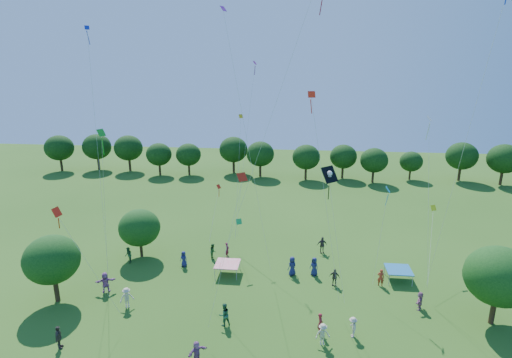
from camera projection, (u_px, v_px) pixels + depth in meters
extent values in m
cylinder|color=#422B19|center=(57.00, 291.00, 32.68)|extent=(0.39, 0.39, 1.90)
ellipsoid|color=#184815|center=(52.00, 259.00, 31.93)|extent=(4.35, 4.35, 3.92)
cylinder|color=#422B19|center=(141.00, 250.00, 40.51)|extent=(0.29, 0.29, 1.42)
ellipsoid|color=#184815|center=(139.00, 228.00, 39.86)|extent=(4.10, 4.10, 3.69)
cylinder|color=#422B19|center=(493.00, 312.00, 29.81)|extent=(0.39, 0.39, 1.88)
ellipsoid|color=#184815|center=(499.00, 276.00, 29.00)|extent=(4.83, 4.83, 4.35)
cylinder|color=#422B19|center=(62.00, 165.00, 74.55)|extent=(0.44, 0.44, 2.15)
ellipsoid|color=#123810|center=(59.00, 148.00, 73.68)|extent=(5.17, 5.17, 4.65)
cylinder|color=#422B19|center=(99.00, 164.00, 75.44)|extent=(0.45, 0.45, 2.17)
ellipsoid|color=#123810|center=(97.00, 147.00, 74.56)|extent=(5.22, 5.22, 4.70)
cylinder|color=#422B19|center=(130.00, 165.00, 74.46)|extent=(0.44, 0.44, 2.15)
ellipsoid|color=#123810|center=(128.00, 148.00, 73.59)|extent=(5.17, 5.17, 4.65)
cylinder|color=#422B19|center=(160.00, 170.00, 71.63)|extent=(0.38, 0.38, 1.87)
ellipsoid|color=#123810|center=(159.00, 154.00, 70.87)|extent=(4.48, 4.48, 4.03)
cylinder|color=#422B19|center=(189.00, 170.00, 71.67)|extent=(0.38, 0.38, 1.84)
ellipsoid|color=#123810|center=(188.00, 155.00, 70.92)|extent=(4.42, 4.42, 3.98)
cylinder|color=#422B19|center=(234.00, 167.00, 73.12)|extent=(0.44, 0.44, 2.14)
ellipsoid|color=#123810|center=(233.00, 150.00, 72.25)|extent=(5.14, 5.14, 4.63)
cylinder|color=#422B19|center=(260.00, 171.00, 70.52)|extent=(0.42, 0.42, 2.03)
ellipsoid|color=#123810|center=(260.00, 154.00, 69.70)|extent=(4.86, 4.86, 4.37)
cylinder|color=#422B19|center=(306.00, 174.00, 68.63)|extent=(0.40, 0.40, 1.96)
ellipsoid|color=#123810|center=(306.00, 157.00, 67.83)|extent=(4.71, 4.71, 4.24)
cylinder|color=#422B19|center=(342.00, 173.00, 69.44)|extent=(0.39, 0.39, 1.91)
ellipsoid|color=#123810|center=(343.00, 157.00, 68.66)|extent=(4.59, 4.59, 4.13)
cylinder|color=#422B19|center=(373.00, 177.00, 66.86)|extent=(0.39, 0.39, 1.89)
ellipsoid|color=#123810|center=(374.00, 160.00, 66.09)|extent=(4.54, 4.54, 4.08)
cylinder|color=#422B19|center=(410.00, 175.00, 68.64)|extent=(0.33, 0.33, 1.58)
ellipsoid|color=#123810|center=(411.00, 161.00, 67.99)|extent=(3.80, 3.80, 3.42)
cylinder|color=#422B19|center=(459.00, 175.00, 67.93)|extent=(0.44, 0.44, 2.13)
ellipsoid|color=#123810|center=(462.00, 156.00, 67.06)|extent=(5.12, 5.12, 4.61)
cylinder|color=#422B19|center=(501.00, 178.00, 65.41)|extent=(0.45, 0.45, 2.18)
ellipsoid|color=#123810|center=(504.00, 159.00, 64.52)|extent=(5.24, 5.24, 4.72)
cube|color=red|center=(227.00, 264.00, 36.94)|extent=(2.20, 2.20, 0.08)
cylinder|color=#999999|center=(215.00, 273.00, 36.22)|extent=(0.05, 0.05, 1.10)
cylinder|color=#999999|center=(236.00, 275.00, 36.01)|extent=(0.05, 0.05, 1.10)
cylinder|color=#999999|center=(219.00, 263.00, 38.13)|extent=(0.05, 0.05, 1.10)
cylinder|color=#999999|center=(240.00, 264.00, 37.93)|extent=(0.05, 0.05, 1.10)
cube|color=#17609B|center=(399.00, 270.00, 35.87)|extent=(2.20, 2.20, 0.08)
cylinder|color=#999999|center=(389.00, 280.00, 35.15)|extent=(0.05, 0.05, 1.10)
cylinder|color=#999999|center=(413.00, 281.00, 34.95)|extent=(0.05, 0.05, 1.10)
cylinder|color=#999999|center=(385.00, 269.00, 37.07)|extent=(0.05, 0.05, 1.10)
cylinder|color=#999999|center=(407.00, 270.00, 36.86)|extent=(0.05, 0.05, 1.10)
imported|color=navy|center=(314.00, 266.00, 36.80)|extent=(0.97, 0.91, 1.76)
imported|color=#A0301D|center=(381.00, 277.00, 35.01)|extent=(0.66, 0.49, 1.60)
imported|color=#285E31|center=(128.00, 255.00, 39.20)|extent=(0.78, 0.89, 1.59)
imported|color=beige|center=(127.00, 298.00, 31.82)|extent=(1.21, 1.05, 1.72)
imported|color=#3B372F|center=(334.00, 277.00, 35.08)|extent=(1.00, 0.61, 1.59)
imported|color=#9D5C82|center=(420.00, 301.00, 31.59)|extent=(1.01, 1.50, 1.52)
imported|color=navy|center=(184.00, 259.00, 38.48)|extent=(0.86, 0.64, 1.56)
imported|color=maroon|center=(227.00, 250.00, 40.43)|extent=(0.43, 0.62, 1.56)
imported|color=#275B3C|center=(224.00, 314.00, 29.60)|extent=(0.99, 0.89, 1.78)
imported|color=#C3B29C|center=(353.00, 327.00, 28.33)|extent=(0.54, 1.05, 1.55)
imported|color=#413634|center=(322.00, 245.00, 41.26)|extent=(1.11, 0.67, 1.77)
imported|color=#A35FA1|center=(105.00, 282.00, 34.02)|extent=(1.80, 1.29, 1.82)
imported|color=#1B1E4E|center=(292.00, 266.00, 36.80)|extent=(1.00, 0.96, 1.83)
imported|color=maroon|center=(320.00, 324.00, 28.66)|extent=(0.49, 0.67, 1.64)
imported|color=#245223|center=(213.00, 251.00, 40.18)|extent=(0.56, 0.83, 1.54)
imported|color=#C0BC9A|center=(323.00, 334.00, 27.50)|extent=(1.16, 0.76, 1.63)
imported|color=#443A36|center=(59.00, 337.00, 27.15)|extent=(0.70, 1.07, 1.68)
imported|color=#8C528B|center=(197.00, 352.00, 25.89)|extent=(1.35, 1.37, 1.52)
cube|color=black|center=(330.00, 175.00, 29.34)|extent=(1.40, 1.39, 1.09)
cube|color=black|center=(329.00, 192.00, 29.76)|extent=(0.06, 0.27, 1.18)
sphere|color=white|center=(330.00, 173.00, 29.25)|extent=(0.40, 0.40, 0.40)
cylinder|color=white|center=(329.00, 177.00, 29.33)|extent=(0.28, 0.55, 0.35)
cylinder|color=white|center=(329.00, 177.00, 29.33)|extent=(0.28, 0.55, 0.35)
cylinder|color=beige|center=(337.00, 243.00, 29.91)|extent=(1.51, 1.51, 9.15)
cylinder|color=beige|center=(260.00, 149.00, 27.96)|extent=(7.90, 1.09, 23.55)
cube|color=red|center=(242.00, 177.00, 24.95)|extent=(0.72, 0.68, 0.47)
cylinder|color=beige|center=(224.00, 258.00, 26.25)|extent=(2.39, 0.62, 10.41)
cube|color=#FF270D|center=(312.00, 94.00, 25.84)|extent=(0.52, 0.36, 0.41)
cube|color=#FF270D|center=(311.00, 106.00, 26.09)|extent=(0.17, 0.21, 0.94)
cylinder|color=beige|center=(326.00, 207.00, 28.32)|extent=(2.71, 1.08, 15.39)
cube|color=gold|center=(241.00, 116.00, 42.69)|extent=(0.50, 0.43, 0.40)
cylinder|color=beige|center=(238.00, 178.00, 42.19)|extent=(0.09, 4.54, 12.10)
cube|color=#1A911F|center=(101.00, 133.00, 29.52)|extent=(0.54, 0.67, 0.51)
cube|color=#1A911F|center=(103.00, 147.00, 29.86)|extent=(0.17, 0.30, 1.35)
cylinder|color=beige|center=(105.00, 209.00, 32.30)|extent=(1.81, 2.02, 12.38)
cube|color=#1124B1|center=(87.00, 27.00, 34.48)|extent=(0.43, 0.37, 0.35)
cube|color=#1124B1|center=(88.00, 38.00, 34.75)|extent=(0.12, 0.27, 1.16)
cylinder|color=beige|center=(98.00, 152.00, 34.67)|extent=(2.33, 5.20, 20.47)
cube|color=purple|center=(223.00, 9.00, 30.46)|extent=(0.51, 0.59, 0.40)
cylinder|color=beige|center=(249.00, 150.00, 32.94)|extent=(3.89, 0.52, 21.42)
cube|color=silver|center=(430.00, 119.00, 31.03)|extent=(0.58, 0.64, 0.41)
cube|color=silver|center=(428.00, 132.00, 31.36)|extent=(0.14, 0.31, 1.37)
cylinder|color=beige|center=(428.00, 206.00, 31.75)|extent=(0.71, 2.26, 13.22)
cube|color=#0C8CB6|center=(388.00, 190.00, 31.79)|extent=(0.46, 0.63, 0.47)
cube|color=#0C8CB6|center=(387.00, 200.00, 32.07)|extent=(0.18, 0.23, 1.03)
cylinder|color=beige|center=(380.00, 239.00, 32.41)|extent=(0.80, 1.09, 7.66)
cube|color=red|center=(219.00, 187.00, 43.08)|extent=(0.48, 0.57, 0.42)
cube|color=red|center=(219.00, 193.00, 43.33)|extent=(0.12, 0.21, 0.86)
cylinder|color=beige|center=(214.00, 215.00, 42.03)|extent=(0.40, 3.67, 4.70)
cube|color=red|center=(57.00, 212.00, 24.72)|extent=(0.35, 0.63, 0.55)
cube|color=red|center=(59.00, 223.00, 24.97)|extent=(0.16, 0.17, 0.75)
cylinder|color=beige|center=(91.00, 268.00, 26.97)|extent=(2.15, 2.48, 8.38)
cube|color=yellow|center=(433.00, 208.00, 37.38)|extent=(0.61, 0.47, 0.49)
cylinder|color=beige|center=(431.00, 246.00, 35.07)|extent=(1.91, 6.39, 4.38)
cube|color=green|center=(239.00, 222.00, 37.59)|extent=(0.60, 0.49, 0.50)
cylinder|color=beige|center=(238.00, 233.00, 39.49)|extent=(0.74, 2.91, 3.07)
cylinder|color=beige|center=(459.00, 167.00, 27.14)|extent=(0.38, 5.54, 21.45)
cube|color=#8B1778|center=(255.00, 63.00, 41.28)|extent=(0.41, 0.52, 0.37)
cube|color=#8B1778|center=(255.00, 70.00, 41.53)|extent=(0.16, 0.22, 0.96)
cylinder|color=beige|center=(245.00, 152.00, 41.47)|extent=(1.57, 4.80, 17.60)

